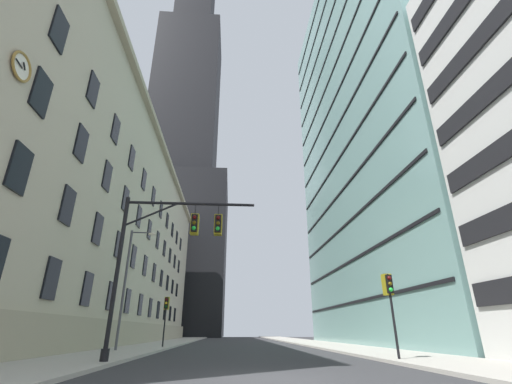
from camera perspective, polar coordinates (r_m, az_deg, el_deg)
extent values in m
cube|color=#303033|center=(11.89, 2.07, -28.87)|extent=(102.00, 160.00, 0.10)
cube|color=#B2A88E|center=(45.70, -27.52, -5.50)|extent=(16.82, 69.35, 24.96)
cube|color=#9E937A|center=(47.43, -15.28, 7.64)|extent=(0.70, 69.35, 0.60)
cube|color=#9E937A|center=(41.55, -18.82, -21.38)|extent=(0.50, 69.35, 2.20)
cube|color=black|center=(22.17, -30.86, -12.24)|extent=(0.14, 1.40, 2.20)
cube|color=black|center=(26.72, -26.28, -14.25)|extent=(0.14, 1.40, 2.20)
cube|color=black|center=(31.41, -23.01, -15.61)|extent=(0.14, 1.40, 2.20)
cube|color=black|center=(36.18, -20.57, -16.59)|extent=(0.14, 1.40, 2.20)
cube|color=black|center=(41.01, -18.68, -17.32)|extent=(0.14, 1.40, 2.20)
cube|color=black|center=(45.87, -17.18, -17.88)|extent=(0.14, 1.40, 2.20)
cube|color=black|center=(50.76, -15.96, -18.33)|extent=(0.14, 1.40, 2.20)
cube|color=black|center=(55.67, -14.95, -18.69)|extent=(0.14, 1.40, 2.20)
cube|color=black|center=(60.59, -14.10, -18.99)|extent=(0.14, 1.40, 2.20)
cube|color=black|center=(65.53, -13.38, -19.24)|extent=(0.14, 1.40, 2.20)
cube|color=black|center=(18.95, -34.66, 3.23)|extent=(0.14, 1.40, 2.20)
cube|color=black|center=(23.06, -28.84, -2.01)|extent=(0.14, 1.40, 2.20)
cube|color=black|center=(27.46, -24.82, -5.61)|extent=(0.14, 1.40, 2.20)
cube|color=black|center=(32.04, -21.89, -8.19)|extent=(0.14, 1.40, 2.20)
cube|color=black|center=(36.73, -19.69, -10.10)|extent=(0.14, 1.40, 2.20)
cube|color=black|center=(41.49, -17.96, -11.56)|extent=(0.14, 1.40, 2.20)
cube|color=black|center=(46.30, -16.58, -12.72)|extent=(0.14, 1.40, 2.20)
cube|color=black|center=(51.15, -15.46, -13.65)|extent=(0.14, 1.40, 2.20)
cube|color=black|center=(56.03, -14.52, -14.41)|extent=(0.14, 1.40, 2.20)
cube|color=black|center=(60.92, -13.72, -15.05)|extent=(0.14, 1.40, 2.20)
cube|color=black|center=(65.83, -13.05, -15.60)|extent=(0.14, 1.40, 2.20)
cube|color=black|center=(20.84, -32.11, 13.77)|extent=(0.14, 1.40, 2.20)
cube|color=black|center=(24.63, -27.05, 7.19)|extent=(0.14, 1.40, 2.20)
cube|color=black|center=(28.80, -23.50, 2.40)|extent=(0.14, 1.40, 2.20)
cube|color=black|center=(33.19, -20.88, -1.16)|extent=(0.14, 1.40, 2.20)
cube|color=black|center=(37.74, -18.88, -3.87)|extent=(0.14, 1.40, 2.20)
cube|color=black|center=(42.39, -17.30, -5.99)|extent=(0.14, 1.40, 2.20)
cube|color=black|center=(47.11, -16.03, -7.69)|extent=(0.14, 1.40, 2.20)
cube|color=black|center=(51.88, -14.98, -9.07)|extent=(0.14, 1.40, 2.20)
cube|color=black|center=(56.69, -14.11, -10.22)|extent=(0.14, 1.40, 2.20)
cube|color=black|center=(61.53, -13.37, -11.18)|extent=(0.14, 1.40, 2.20)
cube|color=black|center=(66.40, -12.73, -12.00)|extent=(0.14, 1.40, 2.20)
cube|color=black|center=(23.34, -29.88, 22.29)|extent=(0.14, 1.40, 2.20)
cube|color=black|center=(26.78, -25.46, 15.10)|extent=(0.14, 1.40, 2.20)
cube|color=black|center=(30.65, -22.30, 9.57)|extent=(0.14, 1.40, 2.20)
cube|color=black|center=(34.81, -19.95, 5.31)|extent=(0.14, 1.40, 2.20)
cube|color=black|center=(39.17, -18.13, 1.97)|extent=(0.14, 1.40, 2.20)
cube|color=black|center=(43.67, -16.68, -0.70)|extent=(0.14, 1.40, 2.20)
cube|color=black|center=(48.26, -15.51, -2.86)|extent=(0.14, 1.40, 2.20)
cube|color=black|center=(52.93, -14.54, -4.64)|extent=(0.14, 1.40, 2.20)
cube|color=black|center=(57.66, -13.73, -6.14)|extent=(0.14, 1.40, 2.20)
cube|color=black|center=(62.42, -13.03, -7.40)|extent=(0.14, 1.40, 2.20)
cube|color=black|center=(67.23, -12.43, -8.48)|extent=(0.14, 1.40, 2.20)
torus|color=olive|center=(19.54, -34.36, 16.79)|extent=(0.13, 1.39, 1.39)
cylinder|color=silver|center=(19.56, -34.47, 16.78)|extent=(0.05, 1.20, 1.20)
cube|color=black|center=(19.66, -34.06, 16.91)|extent=(0.03, 0.29, 0.32)
cube|color=black|center=(19.34, -34.66, 17.16)|extent=(0.03, 0.53, 0.13)
cube|color=black|center=(97.09, -13.65, -10.33)|extent=(28.36, 28.36, 40.31)
cube|color=black|center=(117.19, -11.44, 14.04)|extent=(19.85, 19.85, 58.63)
cube|color=black|center=(21.09, 36.01, 23.37)|extent=(0.16, 12.76, 1.10)
cube|color=gray|center=(47.87, 23.07, 10.19)|extent=(17.66, 35.53, 51.02)
cube|color=black|center=(37.69, 15.50, -17.33)|extent=(0.12, 34.53, 0.24)
cube|color=black|center=(38.18, 14.88, -11.36)|extent=(0.12, 34.53, 0.24)
cube|color=black|center=(39.07, 14.32, -5.60)|extent=(0.12, 34.53, 0.24)
cube|color=black|center=(40.35, 13.79, -0.15)|extent=(0.12, 34.53, 0.24)
cube|color=black|center=(41.97, 13.30, 4.92)|extent=(0.12, 34.53, 0.24)
cube|color=black|center=(43.89, 12.84, 9.58)|extent=(0.12, 34.53, 0.24)
cube|color=black|center=(46.08, 12.41, 13.82)|extent=(0.12, 34.53, 0.24)
cube|color=black|center=(48.50, 12.01, 17.66)|extent=(0.12, 34.53, 0.24)
cube|color=black|center=(51.13, 11.63, 21.12)|extent=(0.12, 34.53, 0.24)
cube|color=black|center=(53.92, 11.28, 24.23)|extent=(0.12, 34.53, 0.24)
cube|color=black|center=(56.85, 10.94, 27.03)|extent=(0.12, 34.53, 0.24)
cylinder|color=black|center=(17.70, -22.09, -12.27)|extent=(0.20, 0.20, 7.50)
cylinder|color=black|center=(17.55, -23.85, -23.53)|extent=(0.36, 0.36, 0.50)
cylinder|color=black|center=(17.88, -10.64, -1.94)|extent=(6.43, 0.14, 0.14)
cylinder|color=black|center=(18.01, -16.89, -3.53)|extent=(2.65, 0.10, 1.35)
cylinder|color=black|center=(17.75, -10.03, -2.87)|extent=(0.04, 0.04, 0.60)
cube|color=black|center=(17.52, -10.19, -5.18)|extent=(0.30, 0.30, 0.90)
cube|color=olive|center=(17.69, -10.13, -5.34)|extent=(0.40, 0.40, 1.04)
sphere|color=#450808|center=(17.45, -10.17, -4.15)|extent=(0.20, 0.20, 0.20)
sphere|color=#4B3A08|center=(17.37, -10.24, -5.03)|extent=(0.20, 0.20, 0.20)
sphere|color=green|center=(17.29, -10.30, -5.92)|extent=(0.20, 0.20, 0.20)
cylinder|color=black|center=(17.66, -6.22, -2.98)|extent=(0.04, 0.04, 0.60)
cube|color=black|center=(17.44, -6.32, -5.31)|extent=(0.30, 0.30, 0.90)
cube|color=olive|center=(17.60, -6.30, -5.47)|extent=(0.40, 0.40, 1.04)
sphere|color=#450808|center=(17.37, -6.30, -4.28)|extent=(0.20, 0.20, 0.20)
sphere|color=#4B3A08|center=(17.28, -6.34, -5.16)|extent=(0.20, 0.20, 0.20)
sphere|color=green|center=(17.20, -6.38, -6.05)|extent=(0.20, 0.20, 0.20)
cylinder|color=black|center=(18.98, 21.80, -18.39)|extent=(0.12, 0.12, 3.90)
cube|color=black|center=(19.10, 21.18, -14.09)|extent=(0.30, 0.30, 0.90)
cube|color=olive|center=(19.25, 20.97, -14.17)|extent=(0.40, 0.40, 1.04)
sphere|color=#450808|center=(18.99, 21.26, -13.18)|extent=(0.20, 0.20, 0.20)
sphere|color=#4B3A08|center=(18.95, 21.38, -14.01)|extent=(0.20, 0.20, 0.20)
sphere|color=green|center=(18.92, 21.50, -14.85)|extent=(0.20, 0.20, 0.20)
cylinder|color=black|center=(31.86, -14.91, -20.05)|extent=(0.12, 0.12, 3.93)
cube|color=black|center=(31.93, -14.64, -17.43)|extent=(0.30, 0.30, 0.90)
cube|color=olive|center=(32.10, -14.59, -17.46)|extent=(0.40, 0.40, 1.04)
sphere|color=#450808|center=(31.79, -14.64, -16.91)|extent=(0.20, 0.20, 0.20)
sphere|color=yellow|center=(31.77, -14.69, -17.41)|extent=(0.20, 0.20, 0.20)
sphere|color=#083D10|center=(31.75, -14.74, -17.91)|extent=(0.20, 0.20, 0.20)
cylinder|color=#47474C|center=(27.48, -21.04, -14.45)|extent=(0.18, 0.18, 8.39)
cylinder|color=#47474C|center=(28.01, -18.41, -6.42)|extent=(1.54, 0.10, 0.10)
ellipsoid|color=#EFE5C6|center=(27.80, -16.89, -6.70)|extent=(0.56, 0.32, 0.24)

